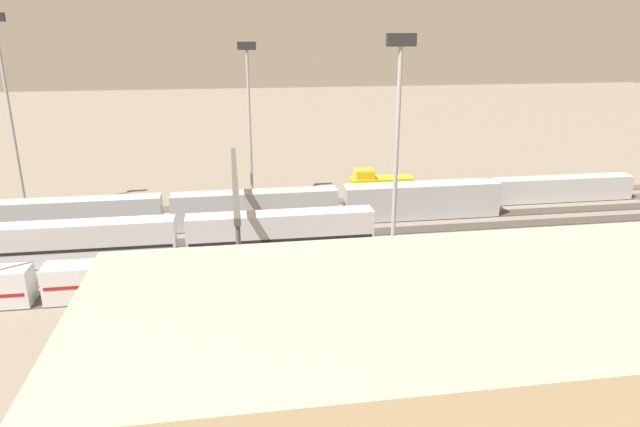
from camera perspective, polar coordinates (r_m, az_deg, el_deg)
ground_plane at (r=75.88m, az=-3.61°, el=-2.40°), size 400.00×400.00×0.00m
track_bed_0 at (r=90.01m, az=-4.54°, el=0.95°), size 140.00×2.80×0.12m
track_bed_1 at (r=85.26m, az=-4.26°, el=-0.03°), size 140.00×2.80×0.12m
track_bed_2 at (r=80.54m, az=-3.96°, el=-1.13°), size 140.00×2.80×0.12m
track_bed_3 at (r=75.85m, az=-3.61°, el=-2.36°), size 140.00×2.80×0.12m
track_bed_4 at (r=71.21m, az=-3.22°, el=-3.75°), size 140.00×2.80×0.12m
track_bed_5 at (r=66.62m, az=-2.78°, el=-5.34°), size 140.00×2.80×0.12m
track_bed_6 at (r=62.09m, az=-2.26°, el=-7.16°), size 140.00×2.80×0.12m
train_on_track_0 at (r=92.21m, az=6.06°, el=2.68°), size 10.00×3.00×5.00m
train_on_track_1 at (r=93.57m, az=16.92°, el=2.13°), size 47.20×3.00×3.80m
train_on_track_6 at (r=60.97m, az=-6.31°, el=-5.70°), size 139.00×3.06×4.40m
train_on_track_4 at (r=72.46m, az=-23.38°, el=-2.74°), size 71.40×3.06×5.00m
train_on_track_2 at (r=79.53m, az=-6.49°, el=0.49°), size 71.40×3.00×5.00m
light_mast_0 at (r=89.74m, az=-7.19°, el=11.21°), size 2.80×0.70×24.70m
light_mast_2 at (r=94.09m, az=-29.06°, el=10.77°), size 2.80×0.70×28.67m
light_mast_3 at (r=56.44m, az=7.79°, el=7.96°), size 2.80×0.70×26.18m
signal_gantry at (r=73.27m, az=-8.55°, el=2.97°), size 0.70×35.00×8.80m
maintenance_shed at (r=37.73m, az=14.32°, el=-15.59°), size 46.00×18.76×11.99m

